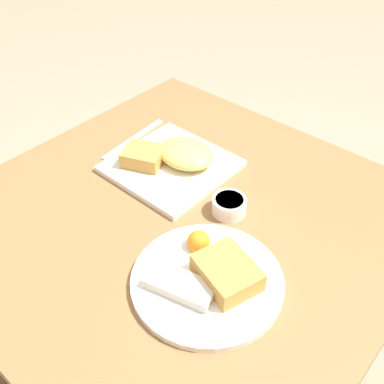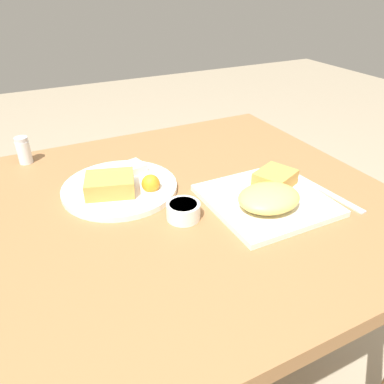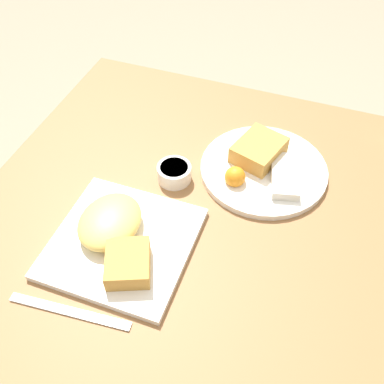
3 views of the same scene
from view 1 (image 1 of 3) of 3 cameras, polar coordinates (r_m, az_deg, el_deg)
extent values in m
plane|color=gray|center=(1.54, -0.79, -22.63)|extent=(8.00, 8.00, 0.00)
cube|color=olive|center=(0.96, -1.17, -3.55)|extent=(0.89, 0.89, 0.04)
cylinder|color=brown|center=(1.37, 23.18, -13.20)|extent=(0.05, 0.05, 0.69)
cylinder|color=brown|center=(1.61, -2.01, 0.76)|extent=(0.05, 0.05, 0.69)
cube|color=white|center=(1.07, -2.67, 3.32)|extent=(0.26, 0.26, 0.01)
ellipsoid|color=#EAC660|center=(1.06, -0.76, 4.95)|extent=(0.14, 0.12, 0.04)
cube|color=gold|center=(1.06, -6.17, 4.54)|extent=(0.11, 0.11, 0.04)
cylinder|color=white|center=(0.82, 1.92, -11.22)|extent=(0.28, 0.28, 0.01)
cube|color=gold|center=(0.80, 4.46, -10.16)|extent=(0.13, 0.12, 0.04)
cube|color=silver|center=(0.80, -1.49, -11.75)|extent=(0.13, 0.08, 0.02)
sphere|color=orange|center=(0.86, 0.83, -6.33)|extent=(0.04, 0.04, 0.04)
cylinder|color=white|center=(0.95, 4.73, -1.73)|extent=(0.07, 0.07, 0.04)
cylinder|color=#D1B775|center=(0.94, 4.78, -1.00)|extent=(0.06, 0.06, 0.00)
cube|color=silver|center=(1.18, -7.41, 6.70)|extent=(0.04, 0.22, 0.00)
camera|label=2|loc=(1.20, 38.72, 23.55)|focal=35.00mm
camera|label=3|loc=(1.06, -40.54, 36.14)|focal=42.00mm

